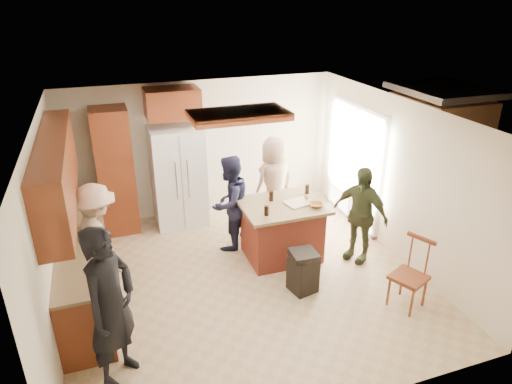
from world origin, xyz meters
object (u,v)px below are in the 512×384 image
object	(u,v)px
person_behind_right	(274,182)
refrigerator	(178,177)
kitchen_island	(282,230)
trash_bin	(303,271)
person_behind_left	(230,203)
spindle_chair	(410,277)
person_counter	(99,239)
person_side_right	(360,214)
person_front_left	(111,307)

from	to	relation	value
person_behind_right	refrigerator	bearing A→B (deg)	-38.59
kitchen_island	trash_bin	world-z (taller)	kitchen_island
person_behind_left	kitchen_island	size ratio (longest dim) A/B	1.24
person_behind_left	spindle_chair	xyz separation A→B (m)	(1.82, -2.28, -0.34)
person_counter	kitchen_island	world-z (taller)	person_counter
person_side_right	person_behind_right	bearing A→B (deg)	178.69
person_front_left	trash_bin	distance (m)	2.75
person_behind_left	spindle_chair	bearing A→B (deg)	93.87
person_behind_left	spindle_chair	world-z (taller)	person_behind_left
person_behind_left	person_counter	xyz separation A→B (m)	(-2.03, -0.52, 0.01)
spindle_chair	person_counter	bearing A→B (deg)	155.39
person_behind_right	spindle_chair	bearing A→B (deg)	89.53
kitchen_island	trash_bin	xyz separation A→B (m)	(-0.06, -0.94, -0.16)
person_counter	spindle_chair	world-z (taller)	person_counter
refrigerator	person_side_right	bearing A→B (deg)	-41.98
person_side_right	person_counter	bearing A→B (deg)	-126.59
kitchen_island	person_counter	bearing A→B (deg)	178.96
kitchen_island	trash_bin	size ratio (longest dim) A/B	2.03
person_behind_right	spindle_chair	xyz separation A→B (m)	(0.84, -2.81, -0.37)
person_counter	refrigerator	bearing A→B (deg)	-61.55
person_behind_left	person_behind_right	distance (m)	1.11
trash_bin	person_behind_left	bearing A→B (deg)	112.41
person_behind_left	spindle_chair	distance (m)	2.93
person_front_left	person_counter	xyz separation A→B (m)	(-0.08, 1.76, -0.13)
trash_bin	person_counter	bearing A→B (deg)	159.50
person_side_right	spindle_chair	distance (m)	1.31
person_behind_right	refrigerator	distance (m)	1.71
refrigerator	person_counter	bearing A→B (deg)	-130.24
spindle_chair	kitchen_island	bearing A→B (deg)	123.54
person_side_right	refrigerator	distance (m)	3.24
person_counter	person_front_left	bearing A→B (deg)	161.32
person_counter	refrigerator	xyz separation A→B (m)	(1.41, 1.67, 0.10)
refrigerator	spindle_chair	bearing A→B (deg)	-54.64
person_side_right	trash_bin	bearing A→B (deg)	-96.20
person_behind_left	kitchen_island	world-z (taller)	person_behind_left
kitchen_island	trash_bin	bearing A→B (deg)	-93.69
person_front_left	person_behind_right	bearing A→B (deg)	-7.74
trash_bin	person_behind_right	bearing A→B (deg)	80.21
person_behind_right	spindle_chair	world-z (taller)	person_behind_right
refrigerator	trash_bin	size ratio (longest dim) A/B	2.86
person_behind_left	person_counter	bearing A→B (deg)	-20.38
person_behind_left	person_front_left	bearing A→B (deg)	14.74
person_front_left	trash_bin	bearing A→B (deg)	-34.93
person_front_left	person_behind_right	world-z (taller)	person_front_left
person_front_left	person_side_right	distance (m)	3.95
person_side_right	person_counter	size ratio (longest dim) A/B	0.97
person_counter	kitchen_island	distance (m)	2.73
person_front_left	person_counter	world-z (taller)	person_front_left
person_side_right	person_front_left	bearing A→B (deg)	-100.52
kitchen_island	spindle_chair	world-z (taller)	spindle_chair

